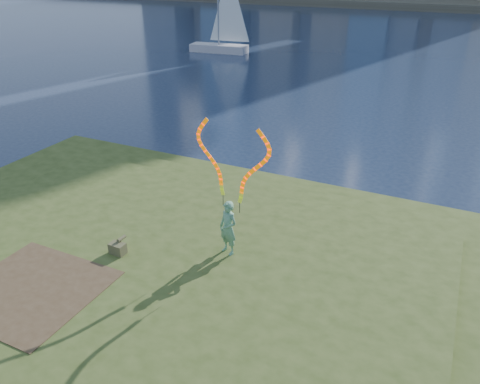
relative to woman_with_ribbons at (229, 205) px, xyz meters
The scene contains 6 objects.
ground 2.63m from the woman_with_ribbons, 169.18° to the right, with size 320.00×320.00×0.00m, color #192640.
grassy_knoll 3.46m from the woman_with_ribbons, 117.94° to the right, with size 20.00×18.00×0.80m.
dirt_patch 5.16m from the woman_with_ribbons, 135.78° to the right, with size 3.20×3.00×0.02m, color #47331E.
woman_with_ribbons is the anchor object (origin of this frame).
canvas_bag 3.23m from the woman_with_ribbons, 153.44° to the right, with size 0.43×0.49×0.40m.
sailboat 33.71m from the woman_with_ribbons, 117.92° to the left, with size 5.62×2.22×8.44m.
Camera 1 is at (6.12, -9.06, 7.89)m, focal length 35.00 mm.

